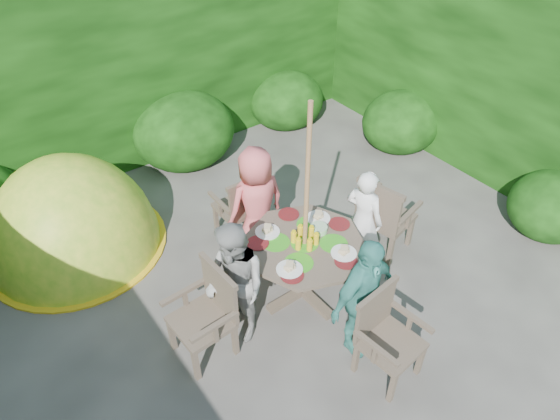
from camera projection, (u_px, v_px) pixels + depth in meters
ground at (296, 327)px, 4.88m from camera, size 60.00×60.00×0.00m
hedge_enclosure at (216, 159)px, 4.93m from camera, size 9.00×9.00×2.50m
patio_table at (305, 251)px, 4.86m from camera, size 1.23×1.23×0.84m
parasol_pole at (306, 211)px, 4.54m from camera, size 0.04×0.04×2.20m
garden_chair_right at (383, 216)px, 5.42m from camera, size 0.62×0.67×0.95m
garden_chair_left at (208, 313)px, 4.42m from camera, size 0.51×0.56×0.90m
garden_chair_back at (242, 206)px, 5.62m from camera, size 0.52×0.46×0.86m
garden_chair_front at (385, 334)px, 4.26m from camera, size 0.56×0.51×0.86m
child_right at (363, 219)px, 5.23m from camera, size 0.39×0.49×1.19m
child_left at (235, 285)px, 4.45m from camera, size 0.51×0.64×1.30m
child_back at (257, 204)px, 5.30m from camera, size 0.68×0.47×1.35m
child_front at (363, 298)px, 4.33m from camera, size 0.78×0.38×1.29m
dome_tent at (79, 247)px, 5.76m from camera, size 2.32×2.32×2.28m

